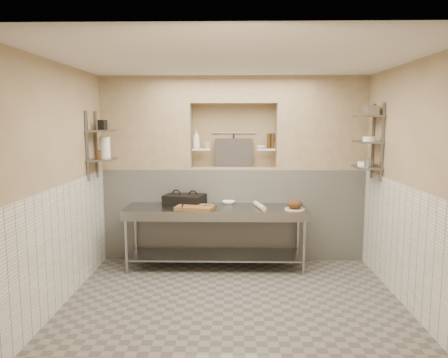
{
  "coord_description": "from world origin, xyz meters",
  "views": [
    {
      "loc": [
        0.0,
        -4.99,
        2.13
      ],
      "look_at": [
        -0.13,
        0.9,
        1.35
      ],
      "focal_mm": 35.0,
      "sensor_mm": 36.0,
      "label": 1
    }
  ],
  "objects_px": {
    "panini_press": "(185,200)",
    "rolling_pin": "(260,206)",
    "bread_loaf": "(295,204)",
    "jug_left": "(105,147)",
    "cutting_board": "(196,207)",
    "bottle_soap": "(196,139)",
    "mixing_bowl": "(229,202)",
    "prep_table": "(215,225)",
    "bowl_alcove": "(261,147)"
  },
  "relations": [
    {
      "from": "prep_table",
      "to": "cutting_board",
      "type": "bearing_deg",
      "value": -156.3
    },
    {
      "from": "bowl_alcove",
      "to": "jug_left",
      "type": "xyz_separation_m",
      "value": [
        -2.26,
        -0.52,
        0.03
      ]
    },
    {
      "from": "bowl_alcove",
      "to": "bread_loaf",
      "type": "bearing_deg",
      "value": -57.94
    },
    {
      "from": "panini_press",
      "to": "jug_left",
      "type": "distance_m",
      "value": 1.37
    },
    {
      "from": "prep_table",
      "to": "rolling_pin",
      "type": "relative_size",
      "value": 5.81
    },
    {
      "from": "mixing_bowl",
      "to": "cutting_board",
      "type": "bearing_deg",
      "value": -141.22
    },
    {
      "from": "bread_loaf",
      "to": "jug_left",
      "type": "distance_m",
      "value": 2.81
    },
    {
      "from": "mixing_bowl",
      "to": "jug_left",
      "type": "relative_size",
      "value": 0.65
    },
    {
      "from": "prep_table",
      "to": "rolling_pin",
      "type": "bearing_deg",
      "value": -4.29
    },
    {
      "from": "cutting_board",
      "to": "prep_table",
      "type": "bearing_deg",
      "value": 23.7
    },
    {
      "from": "jug_left",
      "to": "bottle_soap",
      "type": "bearing_deg",
      "value": 22.38
    },
    {
      "from": "prep_table",
      "to": "bread_loaf",
      "type": "bearing_deg",
      "value": -7.62
    },
    {
      "from": "mixing_bowl",
      "to": "prep_table",
      "type": "bearing_deg",
      "value": -126.63
    },
    {
      "from": "panini_press",
      "to": "bottle_soap",
      "type": "xyz_separation_m",
      "value": [
        0.15,
        0.36,
        0.88
      ]
    },
    {
      "from": "rolling_pin",
      "to": "bowl_alcove",
      "type": "xyz_separation_m",
      "value": [
        0.05,
        0.59,
        0.8
      ]
    },
    {
      "from": "bread_loaf",
      "to": "cutting_board",
      "type": "bearing_deg",
      "value": 178.86
    },
    {
      "from": "bottle_soap",
      "to": "bowl_alcove",
      "type": "xyz_separation_m",
      "value": [
        1.0,
        -0.0,
        -0.12
      ]
    },
    {
      "from": "panini_press",
      "to": "bottle_soap",
      "type": "height_order",
      "value": "bottle_soap"
    },
    {
      "from": "bread_loaf",
      "to": "jug_left",
      "type": "bearing_deg",
      "value": 176.35
    },
    {
      "from": "bowl_alcove",
      "to": "jug_left",
      "type": "relative_size",
      "value": 0.51
    },
    {
      "from": "cutting_board",
      "to": "rolling_pin",
      "type": "relative_size",
      "value": 1.17
    },
    {
      "from": "panini_press",
      "to": "jug_left",
      "type": "xyz_separation_m",
      "value": [
        -1.12,
        -0.16,
        0.79
      ]
    },
    {
      "from": "rolling_pin",
      "to": "bottle_soap",
      "type": "xyz_separation_m",
      "value": [
        -0.95,
        0.59,
        0.92
      ]
    },
    {
      "from": "panini_press",
      "to": "rolling_pin",
      "type": "relative_size",
      "value": 1.45
    },
    {
      "from": "cutting_board",
      "to": "mixing_bowl",
      "type": "bearing_deg",
      "value": 38.78
    },
    {
      "from": "bread_loaf",
      "to": "jug_left",
      "type": "height_order",
      "value": "jug_left"
    },
    {
      "from": "rolling_pin",
      "to": "jug_left",
      "type": "bearing_deg",
      "value": 178.19
    },
    {
      "from": "prep_table",
      "to": "mixing_bowl",
      "type": "bearing_deg",
      "value": 53.37
    },
    {
      "from": "mixing_bowl",
      "to": "bowl_alcove",
      "type": "relative_size",
      "value": 1.28
    },
    {
      "from": "panini_press",
      "to": "bowl_alcove",
      "type": "height_order",
      "value": "bowl_alcove"
    },
    {
      "from": "panini_press",
      "to": "bowl_alcove",
      "type": "bearing_deg",
      "value": 32.3
    },
    {
      "from": "cutting_board",
      "to": "bread_loaf",
      "type": "bearing_deg",
      "value": -1.14
    },
    {
      "from": "panini_press",
      "to": "rolling_pin",
      "type": "bearing_deg",
      "value": 3.03
    },
    {
      "from": "prep_table",
      "to": "bottle_soap",
      "type": "relative_size",
      "value": 9.14
    },
    {
      "from": "rolling_pin",
      "to": "jug_left",
      "type": "xyz_separation_m",
      "value": [
        -2.21,
        0.07,
        0.83
      ]
    },
    {
      "from": "cutting_board",
      "to": "rolling_pin",
      "type": "height_order",
      "value": "rolling_pin"
    },
    {
      "from": "cutting_board",
      "to": "jug_left",
      "type": "xyz_separation_m",
      "value": [
        -1.3,
        0.14,
        0.84
      ]
    },
    {
      "from": "cutting_board",
      "to": "bottle_soap",
      "type": "bearing_deg",
      "value": 93.25
    },
    {
      "from": "prep_table",
      "to": "cutting_board",
      "type": "xyz_separation_m",
      "value": [
        -0.28,
        -0.12,
        0.28
      ]
    },
    {
      "from": "prep_table",
      "to": "cutting_board",
      "type": "height_order",
      "value": "cutting_board"
    },
    {
      "from": "bottle_soap",
      "to": "prep_table",
      "type": "bearing_deg",
      "value": -59.93
    },
    {
      "from": "mixing_bowl",
      "to": "bottle_soap",
      "type": "relative_size",
      "value": 0.68
    },
    {
      "from": "prep_table",
      "to": "bottle_soap",
      "type": "distance_m",
      "value": 1.37
    },
    {
      "from": "bread_loaf",
      "to": "bottle_soap",
      "type": "height_order",
      "value": "bottle_soap"
    },
    {
      "from": "bowl_alcove",
      "to": "rolling_pin",
      "type": "bearing_deg",
      "value": -94.89
    },
    {
      "from": "mixing_bowl",
      "to": "bottle_soap",
      "type": "bearing_deg",
      "value": 149.72
    },
    {
      "from": "cutting_board",
      "to": "jug_left",
      "type": "distance_m",
      "value": 1.56
    },
    {
      "from": "prep_table",
      "to": "jug_left",
      "type": "bearing_deg",
      "value": 179.19
    },
    {
      "from": "rolling_pin",
      "to": "jug_left",
      "type": "relative_size",
      "value": 1.49
    },
    {
      "from": "bowl_alcove",
      "to": "bottle_soap",
      "type": "bearing_deg",
      "value": 179.97
    }
  ]
}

